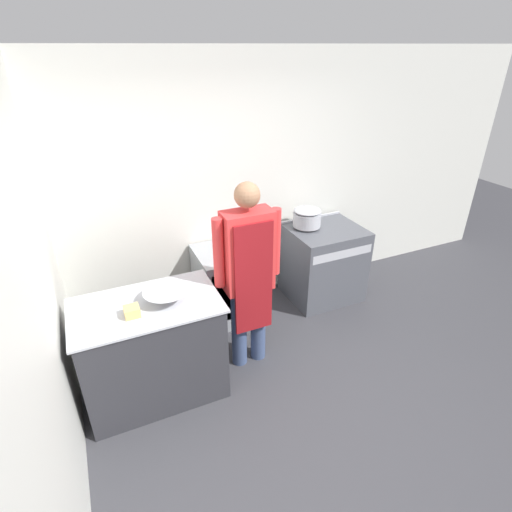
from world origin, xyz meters
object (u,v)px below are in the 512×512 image
stove (323,262)px  stock_pot (307,217)px  fridge_unit (227,284)px  mixing_bowl (166,296)px  person_cook (248,269)px  plastic_tub (132,311)px

stove → stock_pot: stock_pot is taller
fridge_unit → mixing_bowl: (-0.79, -0.81, 0.56)m
mixing_bowl → stock_pot: bearing=25.9°
person_cook → mixing_bowl: (-0.72, -0.05, -0.04)m
stove → person_cook: size_ratio=0.50×
fridge_unit → plastic_tub: bearing=-140.1°
person_cook → plastic_tub: person_cook is taller
person_cook → stove: bearing=29.0°
stove → stock_pot: bearing=145.7°
fridge_unit → stock_pot: bearing=3.2°
stove → stock_pot: (-0.18, 0.12, 0.56)m
fridge_unit → mixing_bowl: mixing_bowl is taller
stock_pot → plastic_tub: bearing=-155.2°
stove → person_cook: bearing=-151.0°
fridge_unit → stove: bearing=-3.4°
fridge_unit → stock_pot: 1.16m
mixing_bowl → fridge_unit: bearing=45.6°
stock_pot → person_cook: bearing=-142.5°
stove → stock_pot: 0.60m
mixing_bowl → plastic_tub: bearing=-163.1°
mixing_bowl → plastic_tub: size_ratio=3.15×
fridge_unit → stock_pot: size_ratio=2.56×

